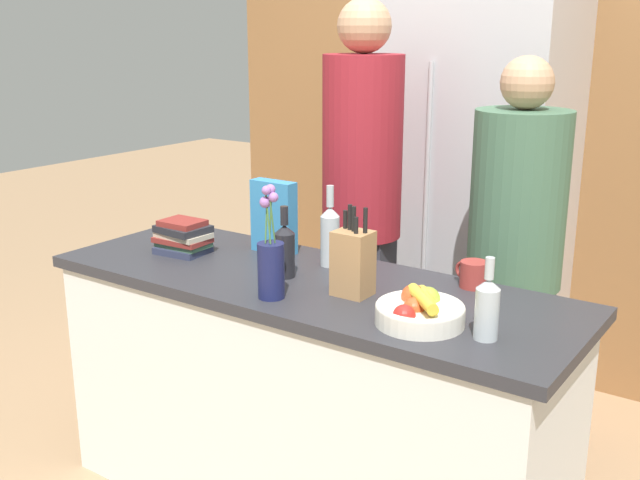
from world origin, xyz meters
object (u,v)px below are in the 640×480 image
at_px(coffee_mug, 473,274).
at_px(fruit_bowl, 419,310).
at_px(refrigerator, 469,196).
at_px(person_in_blue, 515,252).
at_px(book_stack, 183,237).
at_px(knife_block, 353,262).
at_px(cereal_box, 274,217).
at_px(person_at_sink, 362,198).
at_px(bottle_vinegar, 285,249).
at_px(flower_vase, 271,263).
at_px(bottle_oil, 330,234).
at_px(bottle_wine, 487,307).

bearing_deg(coffee_mug, fruit_bowl, -89.49).
bearing_deg(refrigerator, person_in_blue, -52.88).
bearing_deg(refrigerator, book_stack, -115.38).
xyz_separation_m(knife_block, cereal_box, (-0.50, 0.23, 0.03)).
relative_size(coffee_mug, person_in_blue, 0.08).
height_order(person_at_sink, person_in_blue, person_at_sink).
bearing_deg(person_at_sink, bottle_vinegar, -87.77).
bearing_deg(flower_vase, person_in_blue, 61.23).
bearing_deg(bottle_vinegar, bottle_oil, 74.45).
relative_size(fruit_bowl, bottle_wine, 1.11).
relative_size(knife_block, book_stack, 1.41).
bearing_deg(knife_block, flower_vase, -139.28).
bearing_deg(person_at_sink, book_stack, -128.04).
relative_size(refrigerator, fruit_bowl, 7.40).
xyz_separation_m(knife_block, person_at_sink, (-0.37, 0.65, 0.04)).
bearing_deg(book_stack, cereal_box, 37.37).
bearing_deg(knife_block, coffee_mug, 45.28).
relative_size(knife_block, bottle_vinegar, 1.17).
distance_m(flower_vase, bottle_vinegar, 0.21).
bearing_deg(bottle_vinegar, book_stack, 179.37).
xyz_separation_m(coffee_mug, bottle_vinegar, (-0.57, -0.27, 0.05)).
xyz_separation_m(knife_block, person_in_blue, (0.28, 0.69, -0.09)).
height_order(knife_block, coffee_mug, knife_block).
height_order(flower_vase, bottle_oil, flower_vase).
bearing_deg(bottle_vinegar, flower_vase, -64.60).
bearing_deg(knife_block, fruit_bowl, -18.74).
bearing_deg(cereal_box, fruit_bowl, -22.76).
xyz_separation_m(coffee_mug, bottle_oil, (-0.52, -0.07, 0.07)).
height_order(bottle_oil, bottle_wine, bottle_oil).
bearing_deg(person_in_blue, fruit_bowl, -81.20).
xyz_separation_m(refrigerator, person_at_sink, (-0.20, -0.64, 0.08)).
xyz_separation_m(refrigerator, fruit_bowl, (0.46, -1.39, -0.03)).
bearing_deg(bottle_oil, refrigerator, 86.92).
relative_size(bottle_vinegar, bottle_wine, 1.06).
bearing_deg(person_in_blue, bottle_oil, -128.85).
relative_size(refrigerator, book_stack, 9.25).
height_order(coffee_mug, person_in_blue, person_in_blue).
bearing_deg(flower_vase, fruit_bowl, 8.36).
bearing_deg(coffee_mug, person_at_sink, 150.98).
bearing_deg(cereal_box, knife_block, -24.98).
bearing_deg(knife_block, person_in_blue, 68.23).
relative_size(cereal_box, book_stack, 1.33).
distance_m(fruit_bowl, knife_block, 0.31).
bearing_deg(bottle_oil, person_at_sink, 107.51).
distance_m(bottle_wine, person_at_sink, 1.14).
height_order(refrigerator, flower_vase, refrigerator).
distance_m(fruit_bowl, coffee_mug, 0.39).
relative_size(bottle_oil, bottle_vinegar, 1.18).
xyz_separation_m(knife_block, book_stack, (-0.77, 0.02, -0.05)).
bearing_deg(person_in_blue, cereal_box, -141.50).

